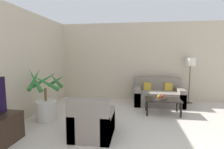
{
  "coord_description": "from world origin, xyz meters",
  "views": [
    {
      "loc": [
        -0.77,
        -0.22,
        1.61
      ],
      "look_at": [
        -1.52,
        5.0,
        1.0
      ],
      "focal_mm": 28.0,
      "sensor_mm": 36.0,
      "label": 1
    }
  ],
  "objects": [
    {
      "name": "floor_lamp",
      "position": [
        0.94,
        5.73,
        1.27
      ],
      "size": [
        0.31,
        0.31,
        1.5
      ],
      "color": "brown",
      "rests_on": "ground_plane"
    },
    {
      "name": "ottoman",
      "position": [
        -1.66,
        3.7,
        0.18
      ],
      "size": [
        0.68,
        0.44,
        0.37
      ],
      "color": "gray",
      "rests_on": "ground_plane"
    },
    {
      "name": "sofa_loveseat",
      "position": [
        -0.08,
        5.44,
        0.29
      ],
      "size": [
        1.52,
        0.85,
        0.85
      ],
      "color": "gray",
      "rests_on": "ground_plane"
    },
    {
      "name": "wall_back",
      "position": [
        0.0,
        6.01,
        1.35
      ],
      "size": [
        8.56,
        0.06,
        2.7
      ],
      "color": "beige",
      "rests_on": "ground_plane"
    },
    {
      "name": "fruit_bowl",
      "position": [
        -0.12,
        4.48,
        0.43
      ],
      "size": [
        0.24,
        0.24,
        0.05
      ],
      "color": "#42382D",
      "rests_on": "coffee_table"
    },
    {
      "name": "armchair",
      "position": [
        -1.61,
        2.96,
        0.27
      ],
      "size": [
        0.77,
        0.82,
        0.83
      ],
      "color": "gray",
      "rests_on": "ground_plane"
    },
    {
      "name": "coffee_table",
      "position": [
        -0.06,
        4.54,
        0.35
      ],
      "size": [
        0.94,
        0.56,
        0.41
      ],
      "color": "black",
      "rests_on": "ground_plane"
    },
    {
      "name": "apple_red",
      "position": [
        -0.09,
        4.47,
        0.5
      ],
      "size": [
        0.08,
        0.08,
        0.08
      ],
      "color": "red",
      "rests_on": "fruit_bowl"
    },
    {
      "name": "orange_fruit",
      "position": [
        -0.19,
        4.46,
        0.5
      ],
      "size": [
        0.07,
        0.07,
        0.07
      ],
      "color": "orange",
      "rests_on": "fruit_bowl"
    },
    {
      "name": "wall_left",
      "position": [
        -3.51,
        2.99,
        1.35
      ],
      "size": [
        0.06,
        7.58,
        2.7
      ],
      "color": "beige",
      "rests_on": "ground_plane"
    },
    {
      "name": "apple_green",
      "position": [
        -0.15,
        4.54,
        0.5
      ],
      "size": [
        0.07,
        0.07,
        0.07
      ],
      "color": "olive",
      "rests_on": "fruit_bowl"
    },
    {
      "name": "potted_palm",
      "position": [
        -2.96,
        3.66,
        0.43
      ],
      "size": [
        0.92,
        0.93,
        1.31
      ],
      "color": "beige",
      "rests_on": "ground_plane"
    }
  ]
}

